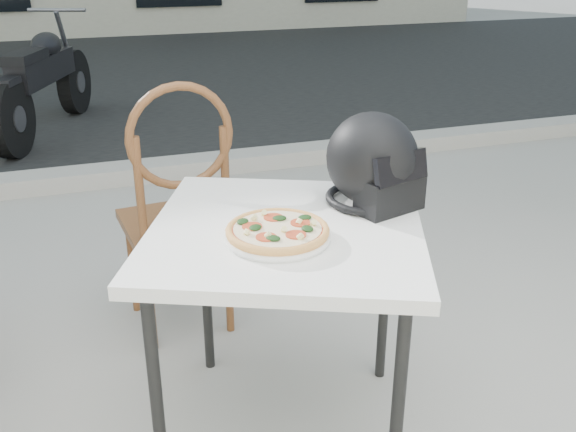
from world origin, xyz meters
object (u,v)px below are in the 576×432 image
object	(u,v)px
plate	(278,237)
pizza	(278,230)
cafe_table_main	(286,247)
motorcycle	(44,82)
helmet	(374,164)
cafe_chair_main	(178,199)

from	to	relation	value
plate	pizza	bearing A→B (deg)	69.82
cafe_table_main	plate	distance (m)	0.13
motorcycle	pizza	bearing A→B (deg)	-59.92
helmet	motorcycle	world-z (taller)	helmet
plate	cafe_table_main	bearing A→B (deg)	57.12
cafe_chair_main	motorcycle	size ratio (longest dim) A/B	0.57
cafe_table_main	plate	size ratio (longest dim) A/B	2.80
cafe_table_main	cafe_chair_main	world-z (taller)	cafe_chair_main
pizza	motorcycle	world-z (taller)	motorcycle
motorcycle	cafe_chair_main	bearing A→B (deg)	-60.21
cafe_chair_main	pizza	bearing A→B (deg)	95.00
cafe_table_main	helmet	size ratio (longest dim) A/B	2.90
pizza	motorcycle	size ratio (longest dim) A/B	0.16
pizza	cafe_chair_main	world-z (taller)	cafe_chair_main
cafe_table_main	helmet	xyz separation A→B (m)	(0.34, 0.09, 0.21)
cafe_table_main	pizza	distance (m)	0.15
cafe_table_main	motorcycle	xyz separation A→B (m)	(-0.77, 4.40, -0.27)
plate	cafe_chair_main	bearing A→B (deg)	100.19
cafe_table_main	pizza	bearing A→B (deg)	-122.91
cafe_chair_main	helmet	bearing A→B (deg)	123.67
plate	motorcycle	distance (m)	4.56
helmet	plate	bearing A→B (deg)	-172.11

